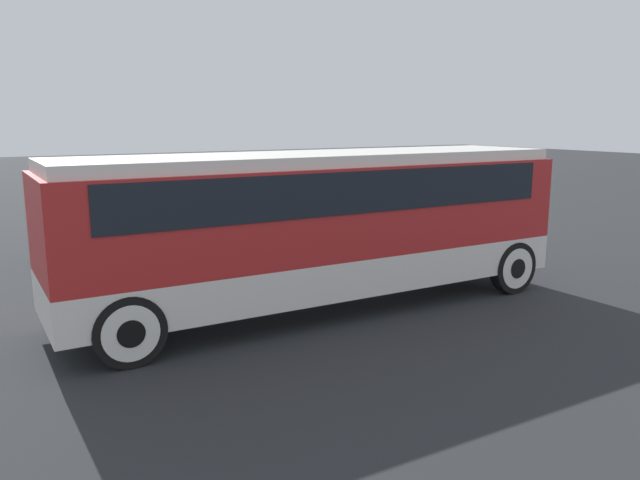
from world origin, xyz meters
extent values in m
plane|color=#26282B|center=(0.00, 0.00, 0.00)|extent=(120.00, 120.00, 0.00)
cube|color=silver|center=(0.00, 0.00, 0.86)|extent=(10.37, 2.51, 0.73)
cube|color=red|center=(0.00, 0.00, 2.07)|extent=(10.37, 2.51, 1.71)
cube|color=black|center=(0.00, 0.00, 2.49)|extent=(9.13, 2.55, 0.77)
cube|color=silver|center=(0.00, 0.00, 3.04)|extent=(10.17, 2.31, 0.22)
cube|color=red|center=(5.04, 0.00, 1.83)|extent=(0.36, 2.41, 1.95)
cylinder|color=black|center=(4.27, -1.15, 0.58)|extent=(1.15, 0.28, 1.15)
cylinder|color=silver|center=(4.27, -1.15, 0.58)|extent=(0.90, 0.30, 0.90)
cylinder|color=black|center=(4.27, -1.15, 0.58)|extent=(0.44, 0.32, 0.44)
cylinder|color=black|center=(4.27, 1.15, 0.58)|extent=(1.15, 0.28, 1.15)
cylinder|color=silver|center=(4.27, 1.15, 0.58)|extent=(0.90, 0.30, 0.90)
cylinder|color=black|center=(4.27, 1.15, 0.58)|extent=(0.44, 0.32, 0.44)
cylinder|color=black|center=(-4.09, -1.15, 0.58)|extent=(1.15, 0.28, 1.15)
cylinder|color=silver|center=(-4.09, -1.15, 0.58)|extent=(0.90, 0.30, 0.90)
cylinder|color=black|center=(-4.09, -1.15, 0.58)|extent=(0.44, 0.32, 0.44)
cylinder|color=black|center=(-4.09, 1.15, 0.58)|extent=(1.15, 0.28, 1.15)
cylinder|color=silver|center=(-4.09, 1.15, 0.58)|extent=(0.90, 0.30, 0.90)
cylinder|color=black|center=(-4.09, 1.15, 0.58)|extent=(0.44, 0.32, 0.44)
cube|color=#2D5638|center=(-1.84, 6.84, 0.55)|extent=(4.41, 1.84, 0.66)
cube|color=black|center=(-2.02, 6.84, 1.18)|extent=(2.29, 1.65, 0.60)
cylinder|color=black|center=(-0.06, 6.01, 0.30)|extent=(0.60, 0.22, 0.60)
cylinder|color=black|center=(-0.06, 6.01, 0.30)|extent=(0.23, 0.26, 0.23)
cylinder|color=black|center=(-0.06, 7.67, 0.30)|extent=(0.60, 0.22, 0.60)
cylinder|color=black|center=(-0.06, 7.67, 0.30)|extent=(0.23, 0.26, 0.23)
cylinder|color=black|center=(-3.63, 6.01, 0.30)|extent=(0.60, 0.22, 0.60)
cylinder|color=black|center=(-3.63, 6.01, 0.30)|extent=(0.23, 0.26, 0.23)
cylinder|color=black|center=(-3.63, 7.67, 0.30)|extent=(0.60, 0.22, 0.60)
cylinder|color=black|center=(-3.63, 7.67, 0.30)|extent=(0.23, 0.26, 0.23)
cube|color=#7A6B5B|center=(2.98, 8.58, 0.54)|extent=(4.46, 1.89, 0.58)
cube|color=black|center=(2.80, 8.58, 1.07)|extent=(2.32, 1.71, 0.48)
cylinder|color=black|center=(4.75, 7.72, 0.33)|extent=(0.65, 0.22, 0.65)
cylinder|color=black|center=(4.75, 7.72, 0.33)|extent=(0.25, 0.26, 0.25)
cylinder|color=black|center=(4.75, 9.43, 0.33)|extent=(0.65, 0.22, 0.65)
cylinder|color=black|center=(4.75, 9.43, 0.33)|extent=(0.25, 0.26, 0.25)
cylinder|color=black|center=(1.20, 7.72, 0.33)|extent=(0.65, 0.22, 0.65)
cylinder|color=black|center=(1.20, 7.72, 0.33)|extent=(0.25, 0.26, 0.25)
cylinder|color=black|center=(1.20, 9.43, 0.33)|extent=(0.65, 0.22, 0.65)
cylinder|color=black|center=(1.20, 9.43, 0.33)|extent=(0.25, 0.26, 0.25)
camera|label=1|loc=(-6.17, -10.56, 3.80)|focal=35.00mm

